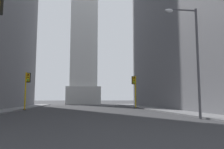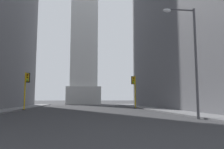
# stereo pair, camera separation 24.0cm
# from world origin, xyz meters

# --- Properties ---
(sidewalk_right) EXTENTS (5.00, 70.44, 0.15)m
(sidewalk_right) POSITION_xyz_m (10.82, 21.13, 0.07)
(sidewalk_right) COLOR slate
(sidewalk_right) RESTS_ON ground_plane
(traffic_light_mid_right) EXTENTS (0.80, 0.53, 5.18)m
(traffic_light_mid_right) POSITION_xyz_m (7.82, 32.60, 3.42)
(traffic_light_mid_right) COLOR yellow
(traffic_light_mid_right) RESTS_ON ground_plane
(traffic_light_mid_left) EXTENTS (0.76, 0.52, 5.07)m
(traffic_light_mid_left) POSITION_xyz_m (-7.96, 29.26, 3.35)
(traffic_light_mid_left) COLOR yellow
(traffic_light_mid_left) RESTS_ON ground_plane
(street_lamp) EXTENTS (2.63, 0.36, 8.53)m
(street_lamp) POSITION_xyz_m (7.68, 13.89, 5.18)
(street_lamp) COLOR #4C4C51
(street_lamp) RESTS_ON ground_plane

